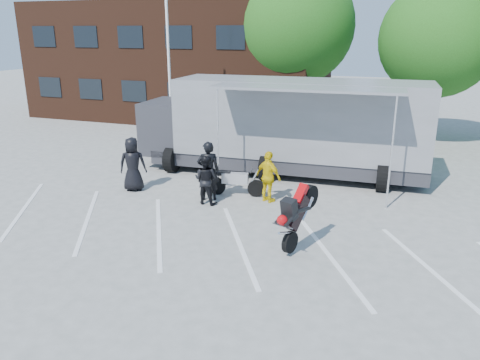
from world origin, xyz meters
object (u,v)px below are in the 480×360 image
Objects in this scene: flagpole at (173,37)px; spectator_leather_c at (206,180)px; tree_mid at (438,39)px; tree_left at (297,26)px; stunt_bike_rider at (303,246)px; spectator_leather_a at (133,164)px; transporter_truck at (285,173)px; parked_motorcycle at (237,195)px; spectator_leather_b at (208,171)px; spectator_hivis at (268,177)px.

spectator_leather_c is at bearing -56.07° from flagpole.
tree_left is at bearing 171.87° from tree_mid.
flagpole is at bearing -125.28° from tree_left.
flagpole is 0.93× the size of tree_left.
spectator_leather_a is at bearing 178.46° from stunt_bike_rider.
stunt_bike_rider is 0.98× the size of spectator_leather_a.
transporter_truck is (6.01, -2.50, -5.05)m from flagpole.
transporter_truck reaches higher than spectator_leather_c.
parked_motorcycle is 4.32m from stunt_bike_rider.
spectator_leather_b is (-6.87, -11.24, -3.96)m from tree_mid.
spectator_leather_a reaches higher than spectator_hivis.
parked_motorcycle is at bearing -120.23° from tree_mid.
stunt_bike_rider reaches higher than parked_motorcycle.
spectator_leather_c is at bearing 149.70° from spectator_leather_a.
stunt_bike_rider is at bearing 136.25° from spectator_leather_a.
spectator_leather_b is (2.84, 0.01, 0.04)m from spectator_leather_a.
tree_left reaches higher than spectator_hivis.
flagpole is at bearing -156.03° from tree_mid.
spectator_leather_c is (-1.58, -4.09, 0.80)m from transporter_truck.
transporter_truck is at bearing -27.06° from parked_motorcycle.
flagpole is 1.04× the size of tree_mid.
spectator_hivis is at bearing -152.24° from spectator_leather_c.
spectator_leather_a is (-4.48, -3.74, 0.94)m from transporter_truck.
spectator_leather_b is (-1.64, -3.74, 0.98)m from transporter_truck.
tree_mid is at bearing -40.55° from parked_motorcycle.
spectator_hivis is at bearing 140.71° from stunt_bike_rider.
tree_left is at bearing -125.99° from spectator_leather_a.
parked_motorcycle is 1.47m from spectator_leather_c.
flagpole is 7.63m from spectator_leather_a.
spectator_leather_b reaches higher than spectator_leather_c.
flagpole reaches higher than spectator_leather_b.
parked_motorcycle is at bearing -85.78° from tree_left.
transporter_truck is 4.46m from spectator_leather_c.
flagpole is 9.07m from parked_motorcycle.
tree_mid is 10.40m from transporter_truck.
flagpole is 4.75× the size of spectator_hivis.
tree_mid is 0.68× the size of transporter_truck.
tree_mid is 12.54m from spectator_hivis.
spectator_leather_c is (-3.66, 2.07, 0.80)m from stunt_bike_rider.
tree_left is at bearing 54.72° from flagpole.
tree_left is 13.07m from spectator_leather_b.
parked_motorcycle is 0.99× the size of spectator_leather_b.
spectator_hivis reaches higher than parked_motorcycle.
tree_left reaches higher than spectator_leather_a.
spectator_hivis is (-1.82, 2.90, 0.84)m from stunt_bike_rider.
spectator_leather_b is 1.97m from spectator_hivis.
spectator_leather_a is (-2.71, -12.25, -4.63)m from tree_left.
flagpole reaches higher than transporter_truck.
spectator_leather_a is at bearing 90.75° from parked_motorcycle.
spectator_leather_a is at bearing -130.81° from tree_mid.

